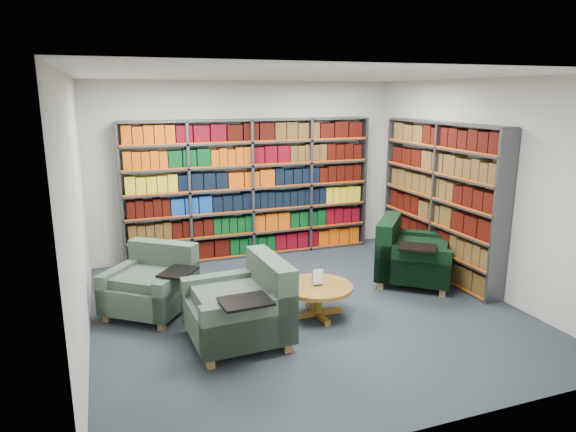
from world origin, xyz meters
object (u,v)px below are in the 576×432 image
object	(u,v)px
chair_green_right	(408,257)
coffee_table	(318,292)
chair_teal_front	(246,309)
chair_teal_left	(154,285)

from	to	relation	value
chair_green_right	coffee_table	size ratio (longest dim) A/B	1.67
chair_green_right	chair_teal_front	distance (m)	2.79
chair_teal_front	coffee_table	world-z (taller)	chair_teal_front
coffee_table	chair_teal_front	bearing A→B (deg)	-162.30
chair_green_right	coffee_table	world-z (taller)	chair_green_right
chair_green_right	chair_teal_left	bearing A→B (deg)	176.60
chair_teal_left	coffee_table	size ratio (longest dim) A/B	1.49
chair_teal_left	coffee_table	bearing A→B (deg)	-24.83
chair_teal_front	coffee_table	distance (m)	1.02
chair_teal_front	chair_teal_left	bearing A→B (deg)	126.35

